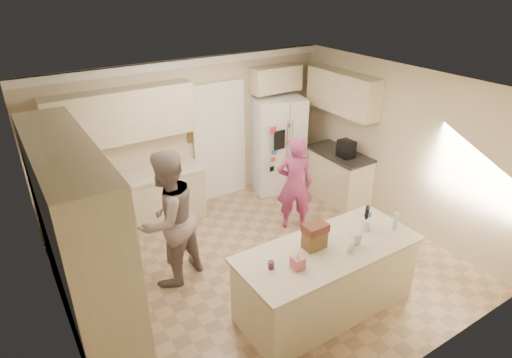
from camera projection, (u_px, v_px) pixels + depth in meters
floor at (263, 267)px, 6.21m from camera, size 5.20×4.60×0.02m
ceiling at (265, 89)px, 5.04m from camera, size 5.20×4.60×0.02m
wall_back at (190, 135)px, 7.36m from camera, size 5.20×0.02×2.60m
wall_front at (405, 286)px, 3.88m from camera, size 5.20×0.02×2.60m
wall_left at (51, 251)px, 4.36m from camera, size 0.02×4.60×2.60m
wall_right at (399, 147)px, 6.88m from camera, size 0.02×4.60×2.60m
crown_back at (186, 63)px, 6.78m from camera, size 5.20×0.08×0.12m
pantry_bank at (81, 242)px, 4.72m from camera, size 0.60×2.60×2.35m
back_base_cab at (137, 204)px, 6.96m from camera, size 2.20×0.60×0.88m
back_countertop at (133, 179)px, 6.74m from camera, size 2.24×0.63×0.04m
back_upper_cab at (122, 116)px, 6.40m from camera, size 2.20×0.35×0.80m
doorway_opening at (219, 143)px, 7.72m from camera, size 0.90×0.06×2.10m
doorway_casing at (220, 144)px, 7.69m from camera, size 1.02×0.03×2.22m
wall_frame_upper at (191, 122)px, 7.23m from camera, size 0.15×0.02×0.20m
wall_frame_lower at (192, 137)px, 7.35m from camera, size 0.15×0.02×0.20m
refrigerator at (277, 144)px, 8.07m from camera, size 1.05×0.90×1.80m
fridge_seam at (289, 150)px, 7.80m from camera, size 0.02×0.02×1.78m
fridge_dispenser at (279, 140)px, 7.57m from camera, size 0.22×0.03×0.35m
fridge_handle_l at (287, 143)px, 7.70m from camera, size 0.02×0.02×0.85m
fridge_handle_r at (292, 142)px, 7.74m from camera, size 0.02×0.02×0.85m
over_fridge_cab at (275, 79)px, 7.67m from camera, size 0.95×0.35×0.45m
right_base_cab at (337, 176)px, 7.87m from camera, size 0.60×1.20×0.88m
right_countertop at (339, 154)px, 7.66m from camera, size 0.63×1.24×0.04m
right_upper_cab at (342, 92)px, 7.41m from camera, size 0.35×1.50×0.70m
coffee_maker at (346, 149)px, 7.41m from camera, size 0.22×0.28×0.30m
island_base at (326, 280)px, 5.27m from camera, size 2.20×0.90×0.88m
island_top at (329, 249)px, 5.07m from camera, size 2.28×0.96×0.05m
utensil_crock at (366, 224)px, 5.37m from camera, size 0.13×0.13×0.15m
tissue_box at (298, 263)px, 4.68m from camera, size 0.13×0.13×0.14m
tissue_plume at (298, 254)px, 4.64m from camera, size 0.08×0.08×0.08m
dollhouse_body at (314, 239)px, 5.01m from camera, size 0.26×0.18×0.22m
dollhouse_roof at (315, 228)px, 4.94m from camera, size 0.28×0.20×0.10m
jam_jar at (271, 265)px, 4.69m from camera, size 0.07×0.07×0.09m
greeting_card_a at (351, 246)px, 4.94m from camera, size 0.12×0.06×0.16m
greeting_card_b at (357, 240)px, 5.05m from camera, size 0.12×0.05×0.16m
water_bottle at (395, 221)px, 5.35m from camera, size 0.07×0.07×0.24m
shaker_salt at (366, 216)px, 5.60m from camera, size 0.05×0.05×0.09m
shaker_pepper at (369, 215)px, 5.63m from camera, size 0.05×0.05×0.09m
teen_boy at (168, 219)px, 5.57m from camera, size 1.14×1.03×1.91m
teen_girl at (295, 184)px, 6.82m from camera, size 0.69×0.62×1.59m
fridge_magnets at (289, 150)px, 7.79m from camera, size 0.76×0.02×1.44m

